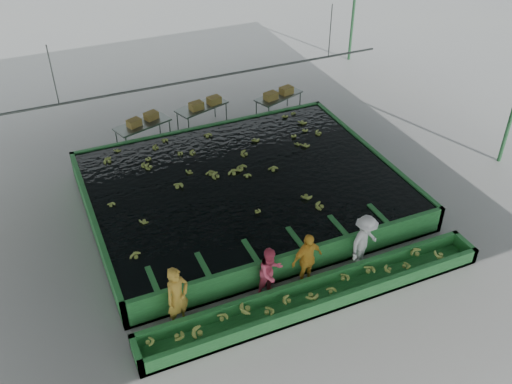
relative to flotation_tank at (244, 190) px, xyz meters
name	(u,v)px	position (x,y,z in m)	size (l,w,h in m)	color
ground	(262,226)	(0.00, -1.50, -0.45)	(80.00, 80.00, 0.00)	gray
shed_roof	(264,80)	(0.00, -1.50, 4.55)	(20.00, 22.00, 0.04)	gray
shed_posts	(263,159)	(0.00, -1.50, 2.05)	(20.00, 22.00, 5.00)	#2B6437
flotation_tank	(244,190)	(0.00, 0.00, 0.00)	(10.00, 8.00, 0.90)	#287734
tank_water	(244,180)	(0.00, 0.00, 0.40)	(9.70, 7.70, 0.00)	black
sorting_trough	(318,296)	(0.00, -5.10, -0.20)	(10.00, 1.00, 0.50)	#287734
cableway_rail	(205,78)	(0.00, 3.50, 2.55)	(0.08, 0.08, 14.00)	#59605B
rail_hanger_left	(53,75)	(-5.00, 3.50, 3.55)	(0.04, 0.04, 2.00)	#59605B
rail_hanger_right	(330,31)	(5.00, 3.50, 3.55)	(0.04, 0.04, 2.00)	#59605B
worker_a	(178,297)	(-3.60, -4.30, 0.47)	(0.68, 0.44, 1.85)	gold
worker_b	(270,272)	(-1.03, -4.30, 0.34)	(0.77, 0.60, 1.59)	#DD4564
worker_c	(307,260)	(0.07, -4.30, 0.40)	(1.00, 0.42, 1.71)	gold
worker_d	(365,242)	(1.91, -4.30, 0.42)	(1.12, 0.65, 1.74)	silver
packing_table_left	(144,135)	(-2.13, 4.90, 0.04)	(2.14, 0.85, 0.97)	#59605B
packing_table_mid	(202,117)	(0.43, 5.40, 0.04)	(2.13, 0.85, 0.97)	#59605B
packing_table_right	(278,106)	(3.70, 5.06, 0.03)	(2.09, 0.84, 0.95)	#59605B
box_stack_left	(143,122)	(-2.07, 4.97, 0.52)	(1.29, 0.36, 0.28)	olive
box_stack_mid	(205,106)	(0.56, 5.30, 0.52)	(1.36, 0.38, 0.29)	olive
box_stack_right	(279,96)	(3.65, 4.97, 0.50)	(1.38, 0.38, 0.30)	olive
floating_bananas	(235,168)	(0.00, 0.80, 0.40)	(9.46, 6.45, 0.13)	#899D3F
trough_bananas	(318,292)	(0.00, -5.10, -0.05)	(9.67, 0.64, 0.13)	#899D3F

